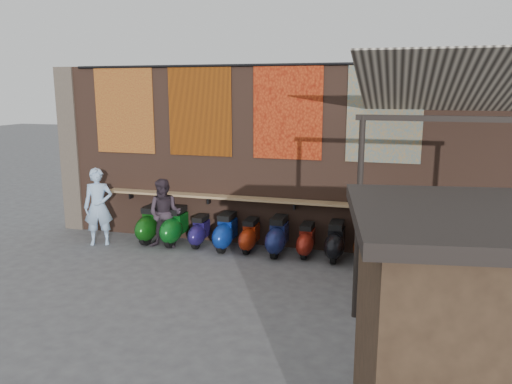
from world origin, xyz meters
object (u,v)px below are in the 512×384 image
at_px(diner_left, 98,207).
at_px(shopper_navy, 390,244).
at_px(scooter_stool_10, 424,250).
at_px(scooter_stool_6, 306,240).
at_px(scooter_stool_0, 151,224).
at_px(scooter_stool_5, 278,236).
at_px(scooter_stool_3, 226,232).
at_px(scooter_stool_7, 336,241).
at_px(shopper_tan, 408,246).
at_px(scooter_stool_2, 200,231).
at_px(diner_right, 165,214).
at_px(scooter_stool_4, 250,235).
at_px(market_stall, 503,370).
at_px(shelf_box, 364,199).
at_px(scooter_stool_8, 365,243).
at_px(scooter_stool_9, 393,245).
at_px(scooter_stool_1, 175,226).
at_px(shopper_grey, 467,258).

xyz_separation_m(diner_left, shopper_navy, (6.40, -0.60, -0.13)).
bearing_deg(scooter_stool_10, scooter_stool_6, 178.35).
xyz_separation_m(scooter_stool_0, scooter_stool_5, (3.04, -0.09, -0.01)).
relative_size(scooter_stool_3, scooter_stool_7, 1.01).
xyz_separation_m(scooter_stool_3, shopper_tan, (3.80, -1.48, 0.47)).
xyz_separation_m(scooter_stool_2, scooter_stool_10, (4.79, -0.09, 0.04)).
relative_size(scooter_stool_10, diner_right, 0.52).
distance_m(scooter_stool_4, market_stall, 7.12).
height_order(shelf_box, scooter_stool_8, shelf_box).
bearing_deg(diner_left, scooter_stool_3, -15.92).
height_order(scooter_stool_7, market_stall, market_stall).
distance_m(scooter_stool_9, scooter_stool_10, 0.59).
xyz_separation_m(scooter_stool_10, diner_right, (-5.49, -0.22, 0.40)).
bearing_deg(scooter_stool_2, scooter_stool_0, -179.47).
bearing_deg(scooter_stool_6, scooter_stool_7, -4.33).
relative_size(scooter_stool_2, diner_left, 0.41).
relative_size(scooter_stool_10, shopper_navy, 0.54).
relative_size(scooter_stool_8, diner_right, 0.56).
bearing_deg(scooter_stool_9, shopper_navy, -92.37).
bearing_deg(scooter_stool_2, diner_right, -156.15).
relative_size(scooter_stool_1, scooter_stool_4, 1.20).
distance_m(scooter_stool_1, scooter_stool_4, 1.78).
relative_size(scooter_stool_3, market_stall, 0.34).
bearing_deg(market_stall, scooter_stool_8, 95.28).
relative_size(scooter_stool_0, scooter_stool_2, 1.22).
height_order(scooter_stool_3, diner_left, diner_left).
bearing_deg(scooter_stool_8, shopper_navy, -63.84).
bearing_deg(shelf_box, shopper_grey, -51.15).
distance_m(shelf_box, scooter_stool_9, 1.10).
bearing_deg(scooter_stool_0, scooter_stool_7, -0.77).
xyz_separation_m(scooter_stool_10, market_stall, (0.35, -5.80, 0.84)).
bearing_deg(scooter_stool_10, scooter_stool_3, 179.71).
height_order(scooter_stool_3, scooter_stool_8, scooter_stool_8).
xyz_separation_m(scooter_stool_5, scooter_stool_7, (1.22, 0.03, -0.01)).
bearing_deg(market_stall, scooter_stool_10, 84.41).
distance_m(scooter_stool_2, diner_left, 2.36).
distance_m(scooter_stool_2, scooter_stool_10, 4.79).
xyz_separation_m(scooter_stool_6, scooter_stool_8, (1.22, -0.06, 0.07)).
bearing_deg(scooter_stool_2, scooter_stool_3, -6.03).
relative_size(scooter_stool_8, market_stall, 0.36).
xyz_separation_m(scooter_stool_0, diner_left, (-1.04, -0.49, 0.46)).
bearing_deg(scooter_stool_6, scooter_stool_0, 179.84).
bearing_deg(market_stall, shopper_navy, 92.55).
height_order(scooter_stool_6, scooter_stool_9, scooter_stool_9).
height_order(scooter_stool_5, scooter_stool_6, scooter_stool_5).
bearing_deg(scooter_stool_4, scooter_stool_9, -0.74).
distance_m(scooter_stool_4, scooter_stool_5, 0.65).
bearing_deg(scooter_stool_8, diner_left, -175.89).
relative_size(shopper_navy, shopper_tan, 0.86).
distance_m(scooter_stool_0, shopper_tan, 5.88).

